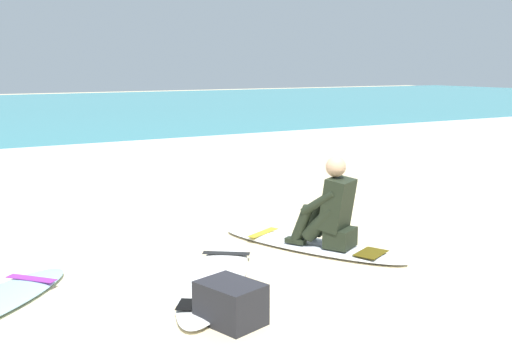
% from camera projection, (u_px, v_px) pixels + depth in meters
% --- Properties ---
extents(ground_plane, '(80.00, 80.00, 0.00)m').
position_uv_depth(ground_plane, '(315.00, 248.00, 6.62)').
color(ground_plane, beige).
extents(sea, '(80.00, 28.00, 0.10)m').
position_uv_depth(sea, '(1.00, 111.00, 25.78)').
color(sea, teal).
rests_on(sea, ground).
extents(breaking_foam, '(80.00, 0.90, 0.11)m').
position_uv_depth(breaking_foam, '(90.00, 148.00, 14.15)').
color(breaking_foam, white).
rests_on(breaking_foam, ground).
extents(surfboard_main, '(1.39, 2.23, 0.08)m').
position_uv_depth(surfboard_main, '(310.00, 245.00, 6.60)').
color(surfboard_main, silver).
rests_on(surfboard_main, ground).
extents(surfer_seated, '(0.62, 0.77, 0.95)m').
position_uv_depth(surfer_seated, '(330.00, 212.00, 6.39)').
color(surfer_seated, black).
rests_on(surfer_seated, surfboard_main).
extents(surfboard_spare_near, '(1.76, 2.15, 0.08)m').
position_uv_depth(surfboard_spare_near, '(216.00, 278.00, 5.57)').
color(surfboard_spare_near, white).
rests_on(surfboard_spare_near, ground).
extents(beach_bag, '(0.48, 0.56, 0.32)m').
position_uv_depth(beach_bag, '(231.00, 303.00, 4.66)').
color(beach_bag, '#232328').
rests_on(beach_bag, ground).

